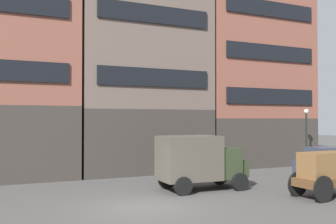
{
  "coord_description": "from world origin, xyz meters",
  "views": [
    {
      "loc": [
        -5.28,
        -14.09,
        3.42
      ],
      "look_at": [
        2.13,
        2.12,
        3.75
      ],
      "focal_mm": 41.3,
      "sensor_mm": 36.0,
      "label": 1
    }
  ],
  "objects_px": {
    "delivery_truck_near": "(200,160)",
    "streetlamp_curbside": "(306,130)",
    "sedan_dark": "(327,163)",
    "cargo_wagon": "(326,171)"
  },
  "relations": [
    {
      "from": "streetlamp_curbside",
      "to": "cargo_wagon",
      "type": "bearing_deg",
      "value": -129.69
    },
    {
      "from": "cargo_wagon",
      "to": "sedan_dark",
      "type": "xyz_separation_m",
      "value": [
        4.07,
        3.73,
        -0.23
      ]
    },
    {
      "from": "delivery_truck_near",
      "to": "streetlamp_curbside",
      "type": "xyz_separation_m",
      "value": [
        10.44,
        3.71,
        1.25
      ]
    },
    {
      "from": "delivery_truck_near",
      "to": "streetlamp_curbside",
      "type": "relative_size",
      "value": 1.07
    },
    {
      "from": "streetlamp_curbside",
      "to": "sedan_dark",
      "type": "bearing_deg",
      "value": -120.03
    },
    {
      "from": "cargo_wagon",
      "to": "streetlamp_curbside",
      "type": "height_order",
      "value": "streetlamp_curbside"
    },
    {
      "from": "sedan_dark",
      "to": "streetlamp_curbside",
      "type": "bearing_deg",
      "value": 59.97
    },
    {
      "from": "sedan_dark",
      "to": "delivery_truck_near",
      "type": "bearing_deg",
      "value": 178.86
    },
    {
      "from": "delivery_truck_near",
      "to": "sedan_dark",
      "type": "xyz_separation_m",
      "value": [
        8.19,
        -0.16,
        -0.51
      ]
    },
    {
      "from": "cargo_wagon",
      "to": "sedan_dark",
      "type": "height_order",
      "value": "cargo_wagon"
    }
  ]
}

